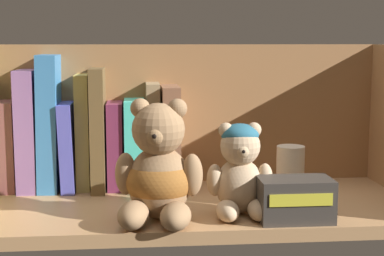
% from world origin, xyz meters
% --- Properties ---
extents(shelf_board, '(0.73, 0.30, 0.02)m').
position_xyz_m(shelf_board, '(0.00, 0.00, 0.01)').
color(shelf_board, tan).
rests_on(shelf_board, ground).
extents(shelf_back_panel, '(0.76, 0.01, 0.27)m').
position_xyz_m(shelf_back_panel, '(0.00, 0.16, 0.14)').
color(shelf_back_panel, '#97693F').
rests_on(shelf_back_panel, ground).
extents(book_1, '(0.04, 0.10, 0.16)m').
position_xyz_m(book_1, '(-0.30, 0.12, 0.10)').
color(book_1, brown).
rests_on(book_1, shelf_board).
extents(book_2, '(0.03, 0.11, 0.21)m').
position_xyz_m(book_2, '(-0.26, 0.12, 0.12)').
color(book_2, '#845E96').
rests_on(book_2, shelf_board).
extents(book_3, '(0.04, 0.12, 0.24)m').
position_xyz_m(book_3, '(-0.22, 0.12, 0.14)').
color(book_3, teal).
rests_on(book_3, shelf_board).
extents(book_4, '(0.03, 0.13, 0.15)m').
position_xyz_m(book_4, '(-0.19, 0.12, 0.10)').
color(book_4, '#4D51B9').
rests_on(book_4, shelf_board).
extents(book_5, '(0.02, 0.09, 0.20)m').
position_xyz_m(book_5, '(-0.16, 0.12, 0.12)').
color(book_5, tan).
rests_on(book_5, shelf_board).
extents(book_6, '(0.02, 0.14, 0.21)m').
position_xyz_m(book_6, '(-0.14, 0.12, 0.13)').
color(book_6, brown).
rests_on(book_6, shelf_board).
extents(book_7, '(0.03, 0.10, 0.15)m').
position_xyz_m(book_7, '(-0.11, 0.12, 0.10)').
color(book_7, '#6D2849').
rests_on(book_7, shelf_board).
extents(book_8, '(0.03, 0.11, 0.16)m').
position_xyz_m(book_8, '(-0.08, 0.12, 0.10)').
color(book_8, '#43D0BF').
rests_on(book_8, shelf_board).
extents(book_9, '(0.02, 0.10, 0.19)m').
position_xyz_m(book_9, '(-0.04, 0.12, 0.11)').
color(book_9, '#937A55').
rests_on(book_9, shelf_board).
extents(book_10, '(0.03, 0.14, 0.18)m').
position_xyz_m(book_10, '(-0.01, 0.12, 0.11)').
color(book_10, brown).
rests_on(book_10, shelf_board).
extents(teddy_bear_larger, '(0.13, 0.14, 0.18)m').
position_xyz_m(teddy_bear_larger, '(-0.04, -0.09, 0.09)').
color(teddy_bear_larger, '#93704C').
rests_on(teddy_bear_larger, shelf_board).
extents(teddy_bear_smaller, '(0.10, 0.10, 0.14)m').
position_xyz_m(teddy_bear_smaller, '(0.08, -0.07, 0.09)').
color(teddy_bear_smaller, tan).
rests_on(teddy_bear_smaller, shelf_board).
extents(pillar_candle, '(0.05, 0.05, 0.08)m').
position_xyz_m(pillar_candle, '(0.19, 0.04, 0.06)').
color(pillar_candle, silver).
rests_on(pillar_candle, shelf_board).
extents(small_product_box, '(0.11, 0.07, 0.06)m').
position_xyz_m(small_product_box, '(0.15, -0.11, 0.05)').
color(small_product_box, '#38332D').
rests_on(small_product_box, shelf_board).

